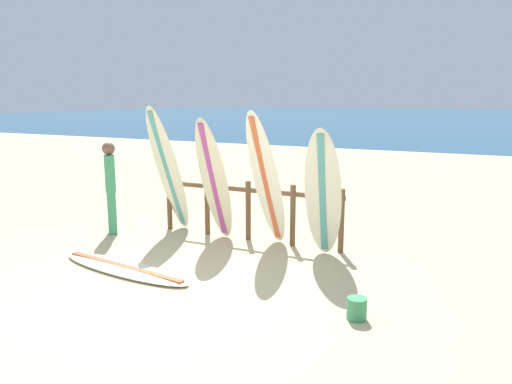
% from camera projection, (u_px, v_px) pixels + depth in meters
% --- Properties ---
extents(ground_plane, '(120.00, 120.00, 0.00)m').
position_uv_depth(ground_plane, '(155.00, 299.00, 5.98)').
color(ground_plane, '#D3BC8C').
extents(ocean_water, '(120.00, 80.00, 0.01)m').
position_uv_depth(ocean_water, '(466.00, 117.00, 57.18)').
color(ocean_water, '#1E5984').
rests_on(ocean_water, ground).
extents(surfboard_rack, '(3.33, 0.09, 1.01)m').
position_uv_depth(surfboard_rack, '(248.00, 204.00, 8.33)').
color(surfboard_rack, brown).
rests_on(surfboard_rack, ground).
extents(surfboard_leaning_far_left, '(0.53, 0.97, 2.27)m').
position_uv_depth(surfboard_leaning_far_left, '(168.00, 170.00, 8.62)').
color(surfboard_leaning_far_left, silver).
rests_on(surfboard_leaning_far_left, ground).
extents(surfboard_leaning_left, '(0.65, 0.77, 2.09)m').
position_uv_depth(surfboard_leaning_left, '(214.00, 180.00, 8.16)').
color(surfboard_leaning_left, beige).
rests_on(surfboard_leaning_left, ground).
extents(surfboard_leaning_center_left, '(0.57, 1.01, 2.22)m').
position_uv_depth(surfboard_leaning_center_left, '(266.00, 180.00, 7.74)').
color(surfboard_leaning_center_left, white).
rests_on(surfboard_leaning_center_left, ground).
extents(surfboard_leaning_center, '(0.63, 0.73, 1.99)m').
position_uv_depth(surfboard_leaning_center, '(323.00, 194.00, 7.24)').
color(surfboard_leaning_center, silver).
rests_on(surfboard_leaning_center, ground).
extents(surfboard_lying_on_sand, '(2.40, 0.84, 0.08)m').
position_uv_depth(surfboard_lying_on_sand, '(124.00, 268.00, 6.94)').
color(surfboard_lying_on_sand, silver).
rests_on(surfboard_lying_on_sand, ground).
extents(beachgoer_standing, '(0.30, 0.30, 1.62)m').
position_uv_depth(beachgoer_standing, '(110.00, 184.00, 8.64)').
color(beachgoer_standing, '#3F9966').
rests_on(beachgoer_standing, ground).
extents(sand_bucket, '(0.22, 0.22, 0.24)m').
position_uv_depth(sand_bucket, '(357.00, 309.00, 5.41)').
color(sand_bucket, '#388C59').
rests_on(sand_bucket, ground).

